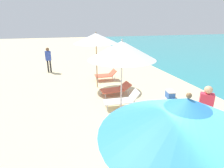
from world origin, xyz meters
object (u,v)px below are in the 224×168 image
Objects in this scene: lounger_farthest_inland at (116,89)px; person_walking_near at (205,107)px; lounger_second_shoreside at (123,100)px; umbrella_farthest at (96,38)px; umbrella_second at (122,50)px; lounger_second_inland at (146,132)px; umbrella_nearest at (186,117)px; cooler_box at (170,94)px; person_walking_mid at (48,57)px; lounger_farthest_shoreside at (106,75)px.

person_walking_near is (1.48, -4.00, 0.73)m from lounger_farthest_inland.
umbrella_farthest is (-0.53, 2.65, 2.23)m from lounger_second_shoreside.
umbrella_second reaches higher than lounger_second_inland.
umbrella_farthest is at bearing 58.64° from person_walking_near.
umbrella_second is at bearing 81.97° from umbrella_nearest.
umbrella_nearest is 6.71m from cooler_box.
lounger_farthest_inland is 0.87× the size of person_walking_mid.
umbrella_nearest reaches higher than lounger_farthest_inland.
lounger_second_shoreside is at bearing 79.47° from lounger_farthest_inland.
lounger_second_shoreside is (0.47, 1.19, -2.20)m from umbrella_second.
umbrella_farthest is (-0.06, 3.85, 0.03)m from umbrella_second.
cooler_box is (2.95, -2.33, -2.39)m from umbrella_farthest.
lounger_farthest_inland is at bearing -62.13° from umbrella_farthest.
umbrella_second reaches higher than lounger_second_shoreside.
umbrella_nearest is 1.82× the size of lounger_second_shoreside.
person_walking_mid reaches higher than cooler_box.
person_walking_mid is at bearing 131.83° from cooler_box.
umbrella_nearest is 3.80m from person_walking_near.
person_walking_near is at bearing -67.84° from umbrella_farthest.
lounger_second_shoreside is 3.74m from lounger_farthest_shoreside.
cooler_box is at bearing 150.22° from lounger_farthest_inland.
lounger_second_inland is at bearing 24.73° from person_walking_mid.
umbrella_nearest reaches higher than person_walking_mid.
lounger_second_shoreside is at bearing -172.52° from cooler_box.
person_walking_near is at bearing 125.14° from lounger_second_shoreside.
umbrella_nearest is 7.67m from umbrella_farthest.
umbrella_nearest is 3.85m from umbrella_second.
lounger_second_shoreside is 0.51× the size of umbrella_farthest.
person_walking_near is at bearing 42.32° from umbrella_nearest.
umbrella_nearest reaches higher than cooler_box.
lounger_second_shoreside is 7.25m from person_walking_mid.
cooler_box is (3.43, 5.32, -2.21)m from umbrella_nearest.
umbrella_nearest is at bearing 168.80° from person_walking_near.
umbrella_second is at bearing 24.34° from person_walking_mid.
umbrella_farthest is at bearing -66.90° from lounger_farthest_inland.
lounger_farthest_inland is at bearing -92.29° from lounger_second_shoreside.
cooler_box is at bearing 124.20° from lounger_farthest_shoreside.
person_walking_mid is at bearing 108.98° from umbrella_second.
umbrella_second reaches higher than person_walking_mid.
lounger_farthest_inland is (0.61, 2.58, -2.24)m from umbrella_second.
umbrella_farthest is 4.89m from person_walking_mid.
lounger_farthest_shoreside is at bearing -89.89° from lounger_second_shoreside.
umbrella_second is at bearing -89.06° from umbrella_farthest.
lounger_second_shoreside is 0.99× the size of lounger_farthest_inland.
lounger_second_shoreside reaches higher than cooler_box.
lounger_second_shoreside reaches higher than lounger_farthest_shoreside.
person_walking_near is (1.65, -0.36, 0.75)m from lounger_second_inland.
lounger_farthest_shoreside is 2.35m from lounger_farthest_inland.
lounger_farthest_inland is at bearing 37.80° from person_walking_mid.
umbrella_second is 1.96× the size of lounger_second_shoreside.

